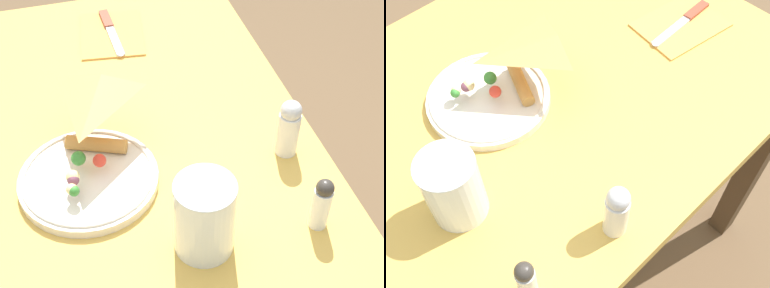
% 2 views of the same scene
% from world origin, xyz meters
% --- Properties ---
extents(dining_table, '(1.13, 0.72, 0.76)m').
position_xyz_m(dining_table, '(0.00, 0.00, 0.64)').
color(dining_table, gold).
rests_on(dining_table, ground_plane).
extents(plate_pizza, '(0.23, 0.23, 0.05)m').
position_xyz_m(plate_pizza, '(0.02, -0.05, 0.78)').
color(plate_pizza, silver).
rests_on(plate_pizza, dining_table).
extents(milk_glass, '(0.09, 0.09, 0.13)m').
position_xyz_m(milk_glass, '(0.19, 0.10, 0.82)').
color(milk_glass, white).
rests_on(milk_glass, dining_table).
extents(napkin_folded, '(0.19, 0.15, 0.00)m').
position_xyz_m(napkin_folded, '(-0.40, 0.07, 0.76)').
color(napkin_folded, '#E59E4C').
rests_on(napkin_folded, dining_table).
extents(butter_knife, '(0.18, 0.02, 0.01)m').
position_xyz_m(butter_knife, '(-0.41, 0.07, 0.77)').
color(butter_knife, '#99422D').
rests_on(butter_knife, napkin_folded).
extents(salt_shaker, '(0.04, 0.04, 0.11)m').
position_xyz_m(salt_shaker, '(0.04, 0.29, 0.81)').
color(salt_shaker, silver).
rests_on(salt_shaker, dining_table).
extents(pepper_shaker, '(0.03, 0.03, 0.09)m').
position_xyz_m(pepper_shaker, '(0.20, 0.27, 0.81)').
color(pepper_shaker, white).
rests_on(pepper_shaker, dining_table).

